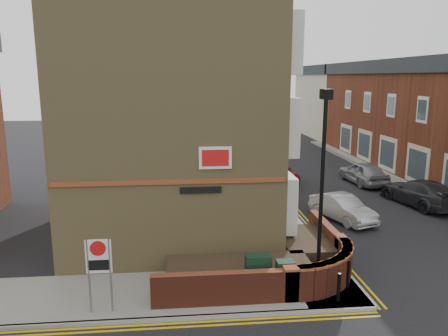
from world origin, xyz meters
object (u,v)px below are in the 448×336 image
Objects in this scene: lamppost at (322,192)px; zone_sign at (99,262)px; utility_cabinet_large at (258,273)px; silver_car_near at (342,208)px.

zone_sign is (-6.60, -0.70, -1.70)m from lamppost.
silver_car_near is (5.30, 6.80, -0.11)m from utility_cabinet_large.
utility_cabinet_large is at bearing -148.04° from silver_car_near.
lamppost is at bearing -136.34° from silver_car_near.
utility_cabinet_large is at bearing 9.69° from zone_sign.
lamppost is 2.86× the size of zone_sign.
lamppost is at bearing 6.07° from zone_sign.
lamppost reaches higher than zone_sign.
utility_cabinet_large is 8.63m from silver_car_near.
zone_sign is at bearing -162.86° from silver_car_near.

